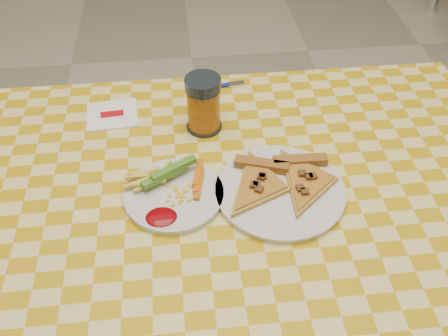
{
  "coord_description": "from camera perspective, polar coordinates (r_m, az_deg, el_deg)",
  "views": [
    {
      "loc": [
        -0.08,
        -0.68,
        1.5
      ],
      "look_at": [
        -0.0,
        0.07,
        0.78
      ],
      "focal_mm": 40.0,
      "sensor_mm": 36.0,
      "label": 1
    }
  ],
  "objects": [
    {
      "name": "pizza_slices",
      "position": [
        1.02,
        6.54,
        -1.42
      ],
      "size": [
        0.27,
        0.25,
        0.02
      ],
      "color": "gold",
      "rests_on": "plate_right"
    },
    {
      "name": "napkin",
      "position": [
        1.23,
        -12.66,
        5.95
      ],
      "size": [
        0.13,
        0.12,
        0.01
      ],
      "rotation": [
        0.0,
        0.0,
        0.08
      ],
      "color": "white",
      "rests_on": "table"
    },
    {
      "name": "fork",
      "position": [
        1.3,
        -0.55,
        9.36
      ],
      "size": [
        0.14,
        0.03,
        0.01
      ],
      "rotation": [
        0.0,
        0.0,
        0.11
      ],
      "color": "#152096",
      "rests_on": "table"
    },
    {
      "name": "plate_right",
      "position": [
        1.02,
        6.41,
        -2.68
      ],
      "size": [
        0.33,
        0.33,
        0.01
      ],
      "primitive_type": "cylinder",
      "rotation": [
        0.0,
        0.0,
        0.34
      ],
      "color": "silver",
      "rests_on": "table"
    },
    {
      "name": "plate_left",
      "position": [
        1.01,
        -5.73,
        -3.15
      ],
      "size": [
        0.21,
        0.21,
        0.01
      ],
      "primitive_type": "cylinder",
      "rotation": [
        0.0,
        0.0,
        0.06
      ],
      "color": "silver",
      "rests_on": "table"
    },
    {
      "name": "table",
      "position": [
        1.06,
        0.5,
        -6.11
      ],
      "size": [
        1.28,
        0.88,
        0.76
      ],
      "color": "white",
      "rests_on": "ground"
    },
    {
      "name": "drink_glass",
      "position": [
        1.13,
        -2.36,
        7.27
      ],
      "size": [
        0.08,
        0.08,
        0.13
      ],
      "color": "black",
      "rests_on": "table"
    },
    {
      "name": "fries_veggies",
      "position": [
        1.01,
        -6.31,
        -1.89
      ],
      "size": [
        0.19,
        0.17,
        0.04
      ],
      "color": "#ECC34B",
      "rests_on": "plate_left"
    }
  ]
}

